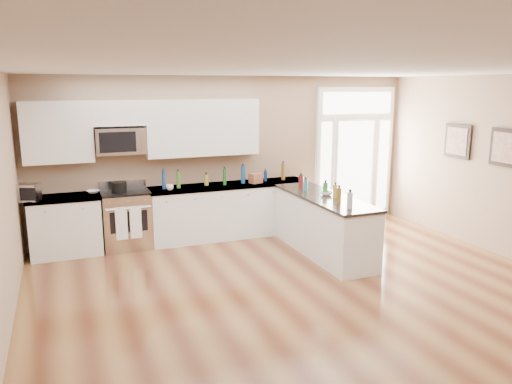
% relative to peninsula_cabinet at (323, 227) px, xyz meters
% --- Properties ---
extents(ground, '(8.00, 8.00, 0.00)m').
position_rel_peninsula_cabinet_xyz_m(ground, '(-0.93, -2.24, -0.43)').
color(ground, '#562B18').
extents(room_shell, '(8.00, 8.00, 8.00)m').
position_rel_peninsula_cabinet_xyz_m(room_shell, '(-0.93, -2.24, 1.27)').
color(room_shell, '#9E7F64').
rests_on(room_shell, ground).
extents(back_cabinet_left, '(1.10, 0.66, 0.94)m').
position_rel_peninsula_cabinet_xyz_m(back_cabinet_left, '(-3.80, 1.45, 0.00)').
color(back_cabinet_left, silver).
rests_on(back_cabinet_left, ground).
extents(back_cabinet_right, '(2.85, 0.66, 0.94)m').
position_rel_peninsula_cabinet_xyz_m(back_cabinet_right, '(-1.08, 1.45, 0.00)').
color(back_cabinet_right, silver).
rests_on(back_cabinet_right, ground).
extents(peninsula_cabinet, '(0.69, 2.32, 0.94)m').
position_rel_peninsula_cabinet_xyz_m(peninsula_cabinet, '(0.00, 0.00, 0.00)').
color(peninsula_cabinet, silver).
rests_on(peninsula_cabinet, ground).
extents(upper_cabinet_left, '(1.04, 0.33, 0.95)m').
position_rel_peninsula_cabinet_xyz_m(upper_cabinet_left, '(-3.81, 1.59, 1.49)').
color(upper_cabinet_left, silver).
rests_on(upper_cabinet_left, room_shell).
extents(upper_cabinet_right, '(1.94, 0.33, 0.95)m').
position_rel_peninsula_cabinet_xyz_m(upper_cabinet_right, '(-1.50, 1.59, 1.49)').
color(upper_cabinet_right, silver).
rests_on(upper_cabinet_right, room_shell).
extents(upper_cabinet_short, '(0.82, 0.33, 0.40)m').
position_rel_peninsula_cabinet_xyz_m(upper_cabinet_short, '(-2.88, 1.59, 1.77)').
color(upper_cabinet_short, silver).
rests_on(upper_cabinet_short, room_shell).
extents(microwave, '(0.78, 0.41, 0.42)m').
position_rel_peninsula_cabinet_xyz_m(microwave, '(-2.88, 1.56, 1.33)').
color(microwave, silver).
rests_on(microwave, room_shell).
extents(entry_door, '(1.70, 0.10, 2.60)m').
position_rel_peninsula_cabinet_xyz_m(entry_door, '(1.62, 1.71, 0.87)').
color(entry_door, white).
rests_on(entry_door, ground).
extents(wall_art_near, '(0.05, 0.58, 0.58)m').
position_rel_peninsula_cabinet_xyz_m(wall_art_near, '(2.54, -0.04, 1.27)').
color(wall_art_near, black).
rests_on(wall_art_near, room_shell).
extents(wall_art_far, '(0.05, 0.58, 0.58)m').
position_rel_peninsula_cabinet_xyz_m(wall_art_far, '(2.54, -1.04, 1.27)').
color(wall_art_far, black).
rests_on(wall_art_far, room_shell).
extents(kitchen_range, '(0.77, 0.68, 1.08)m').
position_rel_peninsula_cabinet_xyz_m(kitchen_range, '(-2.86, 1.45, 0.04)').
color(kitchen_range, silver).
rests_on(kitchen_range, ground).
extents(stockpot, '(0.32, 0.32, 0.19)m').
position_rel_peninsula_cabinet_xyz_m(stockpot, '(-2.95, 1.40, 0.61)').
color(stockpot, black).
rests_on(stockpot, kitchen_range).
extents(toaster_oven, '(0.37, 0.34, 0.26)m').
position_rel_peninsula_cabinet_xyz_m(toaster_oven, '(-4.28, 1.31, 0.63)').
color(toaster_oven, silver).
rests_on(toaster_oven, back_cabinet_left).
extents(cardboard_box, '(0.25, 0.21, 0.17)m').
position_rel_peninsula_cabinet_xyz_m(cardboard_box, '(-0.61, 1.37, 0.59)').
color(cardboard_box, brown).
rests_on(cardboard_box, back_cabinet_right).
extents(bowl_left, '(0.25, 0.25, 0.05)m').
position_rel_peninsula_cabinet_xyz_m(bowl_left, '(-3.35, 1.53, 0.53)').
color(bowl_left, white).
rests_on(bowl_left, back_cabinet_left).
extents(bowl_peninsula, '(0.24, 0.24, 0.06)m').
position_rel_peninsula_cabinet_xyz_m(bowl_peninsula, '(0.06, 0.03, 0.53)').
color(bowl_peninsula, white).
rests_on(bowl_peninsula, peninsula_cabinet).
extents(cup_counter, '(0.16, 0.16, 0.09)m').
position_rel_peninsula_cabinet_xyz_m(cup_counter, '(-2.15, 1.32, 0.55)').
color(cup_counter, white).
rests_on(cup_counter, back_cabinet_right).
extents(counter_bottles, '(2.37, 2.42, 0.31)m').
position_rel_peninsula_cabinet_xyz_m(counter_bottles, '(-0.60, 0.75, 0.63)').
color(counter_bottles, '#19591E').
rests_on(counter_bottles, back_cabinet_right).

